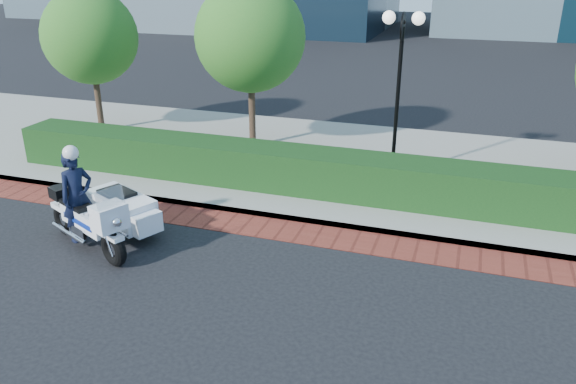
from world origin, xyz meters
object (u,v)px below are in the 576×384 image
(tree_b, at_px, (250,37))
(police_motorcycle, at_px, (100,209))
(tree_a, at_px, (90,37))
(lamppost, at_px, (400,70))

(tree_b, relative_size, police_motorcycle, 1.94)
(tree_a, bearing_deg, lamppost, -7.41)
(tree_a, xyz_separation_m, tree_b, (5.50, 0.00, 0.21))
(tree_b, distance_m, police_motorcycle, 7.22)
(police_motorcycle, bearing_deg, lamppost, 70.35)
(lamppost, height_order, tree_b, tree_b)
(tree_b, bearing_deg, police_motorcycle, -96.02)
(tree_a, distance_m, police_motorcycle, 8.58)
(lamppost, relative_size, tree_b, 0.86)
(tree_a, height_order, tree_b, tree_b)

